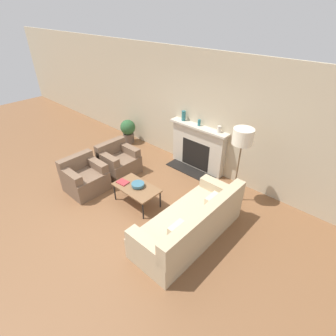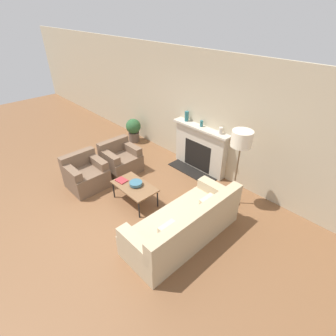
{
  "view_description": "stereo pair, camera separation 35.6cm",
  "coord_description": "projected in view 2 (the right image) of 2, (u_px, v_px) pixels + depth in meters",
  "views": [
    {
      "loc": [
        3.69,
        -2.55,
        3.73
      ],
      "look_at": [
        0.19,
        1.27,
        0.45
      ],
      "focal_mm": 28.0,
      "sensor_mm": 36.0,
      "label": 1
    },
    {
      "loc": [
        3.94,
        -2.3,
        3.73
      ],
      "look_at": [
        0.19,
        1.27,
        0.45
      ],
      "focal_mm": 28.0,
      "sensor_mm": 36.0,
      "label": 2
    }
  ],
  "objects": [
    {
      "name": "armchair_near",
      "position": [
        86.0,
        175.0,
        6.13
      ],
      "size": [
        0.8,
        0.84,
        0.79
      ],
      "rotation": [
        0.0,
        0.0,
        1.57
      ],
      "color": "brown",
      "rests_on": "ground_plane"
    },
    {
      "name": "bowl",
      "position": [
        136.0,
        183.0,
        5.54
      ],
      "size": [
        0.27,
        0.27,
        0.08
      ],
      "color": "#38667A",
      "rests_on": "coffee_table"
    },
    {
      "name": "mantel_vase_center_left",
      "position": [
        201.0,
        124.0,
        6.31
      ],
      "size": [
        0.07,
        0.07,
        0.15
      ],
      "color": "#28666B",
      "rests_on": "fireplace"
    },
    {
      "name": "potted_plant",
      "position": [
        133.0,
        129.0,
        8.12
      ],
      "size": [
        0.46,
        0.46,
        0.73
      ],
      "color": "brown",
      "rests_on": "ground_plane"
    },
    {
      "name": "floor_lamp",
      "position": [
        241.0,
        144.0,
        5.01
      ],
      "size": [
        0.4,
        0.4,
        1.71
      ],
      "color": "brown",
      "rests_on": "ground_plane"
    },
    {
      "name": "coffee_table",
      "position": [
        134.0,
        187.0,
        5.58
      ],
      "size": [
        0.99,
        0.58,
        0.44
      ],
      "color": "brown",
      "rests_on": "ground_plane"
    },
    {
      "name": "fireplace",
      "position": [
        200.0,
        149.0,
        6.66
      ],
      "size": [
        1.64,
        0.59,
        1.18
      ],
      "color": "beige",
      "rests_on": "ground_plane"
    },
    {
      "name": "couch",
      "position": [
        184.0,
        225.0,
        4.74
      ],
      "size": [
        0.94,
        2.23,
        0.87
      ],
      "rotation": [
        0.0,
        0.0,
        -1.57
      ],
      "color": "tan",
      "rests_on": "ground_plane"
    },
    {
      "name": "book",
      "position": [
        122.0,
        180.0,
        5.7
      ],
      "size": [
        0.26,
        0.21,
        0.02
      ],
      "rotation": [
        0.0,
        0.0,
        0.09
      ],
      "color": "#9E2D33",
      "rests_on": "coffee_table"
    },
    {
      "name": "ground_plane",
      "position": [
        120.0,
        203.0,
        5.75
      ],
      "size": [
        18.0,
        18.0,
        0.0
      ],
      "primitive_type": "plane",
      "color": "brown"
    },
    {
      "name": "mantel_vase_center_right",
      "position": [
        221.0,
        131.0,
        5.96
      ],
      "size": [
        0.09,
        0.09,
        0.15
      ],
      "color": "beige",
      "rests_on": "fireplace"
    },
    {
      "name": "mantel_vase_left",
      "position": [
        187.0,
        116.0,
        6.59
      ],
      "size": [
        0.1,
        0.1,
        0.25
      ],
      "color": "#28666B",
      "rests_on": "fireplace"
    },
    {
      "name": "armchair_far",
      "position": [
        121.0,
        160.0,
        6.71
      ],
      "size": [
        0.8,
        0.84,
        0.79
      ],
      "rotation": [
        0.0,
        0.0,
        1.57
      ],
      "color": "brown",
      "rests_on": "ground_plane"
    },
    {
      "name": "wall_back",
      "position": [
        199.0,
        112.0,
        6.42
      ],
      "size": [
        18.0,
        0.06,
        2.9
      ],
      "color": "#BCAD8E",
      "rests_on": "ground_plane"
    }
  ]
}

